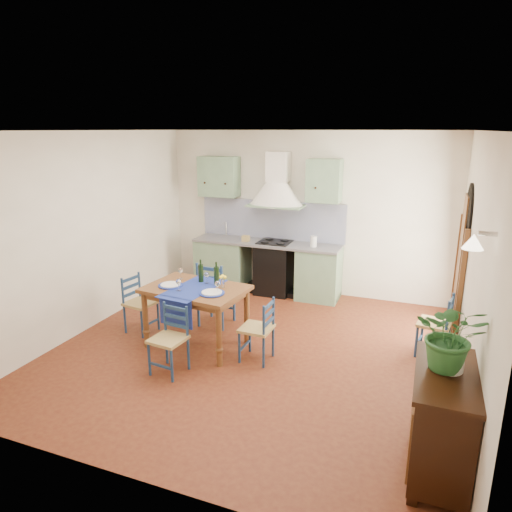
# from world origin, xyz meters

# --- Properties ---
(floor) EXTENTS (5.00, 5.00, 0.00)m
(floor) POSITION_xyz_m (0.00, 0.00, 0.00)
(floor) COLOR #4C1910
(floor) RESTS_ON ground
(back_wall) EXTENTS (5.00, 0.96, 2.80)m
(back_wall) POSITION_xyz_m (-0.47, 2.29, 1.05)
(back_wall) COLOR silver
(back_wall) RESTS_ON ground
(right_wall) EXTENTS (0.26, 5.00, 2.80)m
(right_wall) POSITION_xyz_m (2.50, 0.28, 1.34)
(right_wall) COLOR silver
(right_wall) RESTS_ON ground
(left_wall) EXTENTS (0.04, 5.00, 2.80)m
(left_wall) POSITION_xyz_m (-2.50, 0.00, 1.40)
(left_wall) COLOR silver
(left_wall) RESTS_ON ground
(ceiling) EXTENTS (5.00, 5.00, 0.01)m
(ceiling) POSITION_xyz_m (0.00, 0.00, 2.80)
(ceiling) COLOR white
(ceiling) RESTS_ON back_wall
(dining_table) EXTENTS (1.37, 1.06, 1.14)m
(dining_table) POSITION_xyz_m (-0.76, -0.13, 0.73)
(dining_table) COLOR brown
(dining_table) RESTS_ON ground
(chair_near) EXTENTS (0.42, 0.42, 0.82)m
(chair_near) POSITION_xyz_m (-0.72, -0.86, 0.42)
(chair_near) COLOR navy
(chair_near) RESTS_ON ground
(chair_far) EXTENTS (0.47, 0.47, 0.98)m
(chair_far) POSITION_xyz_m (-0.82, 0.57, 0.51)
(chair_far) COLOR navy
(chair_far) RESTS_ON ground
(chair_left) EXTENTS (0.44, 0.44, 0.82)m
(chair_left) POSITION_xyz_m (-1.73, -0.02, 0.43)
(chair_left) COLOR navy
(chair_left) RESTS_ON ground
(chair_right) EXTENTS (0.39, 0.39, 0.81)m
(chair_right) POSITION_xyz_m (0.16, -0.22, 0.42)
(chair_right) COLOR navy
(chair_right) RESTS_ON ground
(chair_spare) EXTENTS (0.45, 0.45, 0.83)m
(chair_spare) POSITION_xyz_m (2.23, 0.70, 0.43)
(chair_spare) COLOR navy
(chair_spare) RESTS_ON ground
(sideboard) EXTENTS (0.50, 1.05, 0.94)m
(sideboard) POSITION_xyz_m (2.26, -1.49, 0.51)
(sideboard) COLOR black
(sideboard) RESTS_ON ground
(potted_plant) EXTENTS (0.56, 0.49, 0.60)m
(potted_plant) POSITION_xyz_m (2.26, -1.43, 1.23)
(potted_plant) COLOR #265D2A
(potted_plant) RESTS_ON sideboard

